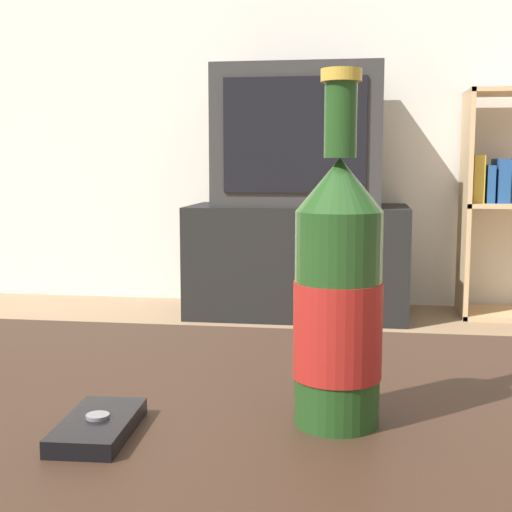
{
  "coord_description": "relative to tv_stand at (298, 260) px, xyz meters",
  "views": [
    {
      "loc": [
        0.16,
        -0.51,
        0.69
      ],
      "look_at": [
        0.03,
        0.37,
        0.58
      ],
      "focal_mm": 50.0,
      "sensor_mm": 36.0,
      "label": 1
    }
  ],
  "objects": [
    {
      "name": "back_wall",
      "position": [
        0.13,
        0.32,
        1.05
      ],
      "size": [
        8.0,
        0.05,
        2.6
      ],
      "color": "silver",
      "rests_on": "ground_plane"
    },
    {
      "name": "tv_stand",
      "position": [
        0.0,
        0.0,
        0.0
      ],
      "size": [
        0.98,
        0.48,
        0.5
      ],
      "color": "black",
      "rests_on": "ground_plane"
    },
    {
      "name": "television",
      "position": [
        0.0,
        -0.0,
        0.56
      ],
      "size": [
        0.73,
        0.44,
        0.61
      ],
      "color": "#2D2D2D",
      "rests_on": "tv_stand"
    },
    {
      "name": "beer_bottle",
      "position": [
        0.27,
        -2.64,
        0.33
      ],
      "size": [
        0.07,
        0.07,
        0.29
      ],
      "color": "#1E4219",
      "rests_on": "coffee_table"
    },
    {
      "name": "cell_phone",
      "position": [
        0.08,
        -2.7,
        0.23
      ],
      "size": [
        0.06,
        0.11,
        0.02
      ],
      "rotation": [
        0.0,
        0.0,
        0.05
      ],
      "color": "black",
      "rests_on": "coffee_table"
    }
  ]
}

